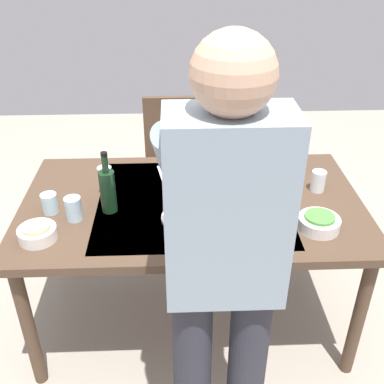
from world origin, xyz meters
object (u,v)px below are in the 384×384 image
at_px(wine_glass_left, 302,149).
at_px(dinner_plate_near, 187,217).
at_px(person_server, 224,264).
at_px(side_bowl_bread, 37,233).
at_px(wine_bottle, 108,190).
at_px(water_cup_far_left, 74,209).
at_px(dining_table, 192,213).
at_px(serving_bowl_pasta, 253,181).
at_px(water_cup_near_left, 318,181).
at_px(chair_near, 175,159).
at_px(water_cup_near_right, 50,203).
at_px(wine_glass_right, 105,176).
at_px(side_bowl_salad, 319,222).

relative_size(wine_glass_left, dinner_plate_near, 0.66).
bearing_deg(person_server, side_bowl_bread, -32.04).
xyz_separation_m(wine_bottle, water_cup_far_left, (0.15, 0.06, -0.06)).
xyz_separation_m(dining_table, serving_bowl_pasta, (-0.31, -0.12, 0.10)).
bearing_deg(side_bowl_bread, wine_glass_left, -154.46).
bearing_deg(water_cup_near_left, wine_glass_left, -83.87).
bearing_deg(chair_near, dinner_plate_near, 92.73).
bearing_deg(wine_bottle, chair_near, -108.45).
height_order(wine_glass_left, dinner_plate_near, wine_glass_left).
bearing_deg(wine_glass_left, dining_table, 28.68).
relative_size(water_cup_near_right, water_cup_far_left, 0.86).
bearing_deg(water_cup_far_left, dinner_plate_near, 177.91).
bearing_deg(person_server, water_cup_near_right, -42.52).
distance_m(wine_bottle, wine_glass_left, 1.05).
distance_m(person_server, water_cup_near_right, 0.99).
bearing_deg(wine_glass_right, serving_bowl_pasta, -175.87).
bearing_deg(water_cup_far_left, water_cup_near_right, -26.87).
relative_size(water_cup_far_left, serving_bowl_pasta, 0.36).
bearing_deg(dinner_plate_near, dining_table, -101.28).
height_order(dining_table, dinner_plate_near, dinner_plate_near).
bearing_deg(wine_bottle, dinner_plate_near, 166.83).
xyz_separation_m(water_cup_near_left, dinner_plate_near, (0.65, 0.22, -0.05)).
relative_size(chair_near, dinner_plate_near, 3.96).
relative_size(water_cup_near_left, side_bowl_bread, 0.65).
height_order(water_cup_near_left, water_cup_near_right, water_cup_near_left).
bearing_deg(person_server, wine_bottle, -55.73).
bearing_deg(dining_table, wine_glass_right, -9.75).
xyz_separation_m(serving_bowl_pasta, side_bowl_salad, (-0.23, 0.37, 0.00)).
relative_size(water_cup_near_left, water_cup_near_right, 1.12).
relative_size(person_server, water_cup_far_left, 15.50).
distance_m(water_cup_near_right, side_bowl_salad, 1.20).
xyz_separation_m(wine_glass_left, dinner_plate_near, (0.62, 0.47, -0.10)).
bearing_deg(chair_near, wine_glass_right, 66.79).
distance_m(water_cup_far_left, side_bowl_bread, 0.19).
bearing_deg(person_server, wine_glass_left, -116.37).
xyz_separation_m(wine_glass_right, water_cup_near_left, (-1.03, -0.00, -0.05)).
distance_m(chair_near, dinner_plate_near, 1.02).
distance_m(wine_bottle, water_cup_near_right, 0.28).
distance_m(person_server, side_bowl_salad, 0.70).
height_order(water_cup_near_right, side_bowl_salad, water_cup_near_right).
xyz_separation_m(serving_bowl_pasta, dinner_plate_near, (0.34, 0.27, -0.03)).
distance_m(water_cup_far_left, dinner_plate_near, 0.50).
relative_size(wine_bottle, water_cup_far_left, 2.72).
relative_size(wine_glass_left, wine_glass_right, 1.00).
xyz_separation_m(water_cup_far_left, side_bowl_bread, (0.13, 0.14, -0.02)).
xyz_separation_m(water_cup_near_right, dinner_plate_near, (-0.62, 0.08, -0.04)).
bearing_deg(water_cup_near_right, dinner_plate_near, 172.77).
xyz_separation_m(dining_table, wine_bottle, (0.38, 0.06, 0.18)).
height_order(serving_bowl_pasta, dinner_plate_near, serving_bowl_pasta).
height_order(dining_table, side_bowl_salad, side_bowl_salad).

